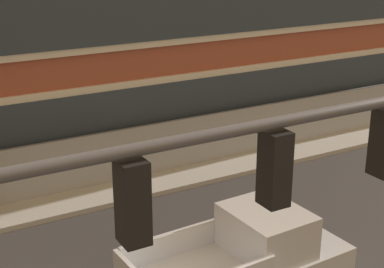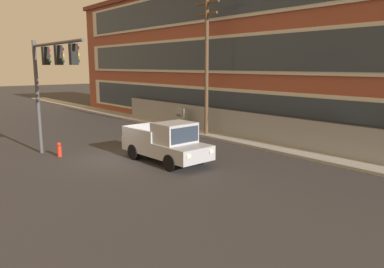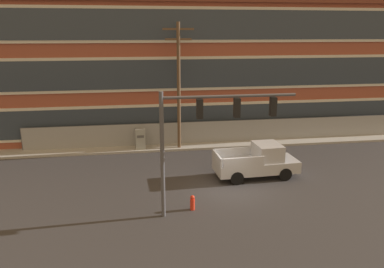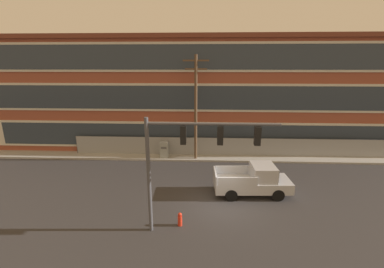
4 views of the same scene
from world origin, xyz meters
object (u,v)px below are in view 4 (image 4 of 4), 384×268
Objects in this scene: utility_pole_near_corner at (196,105)px; fire_hydrant at (180,219)px; pickup_truck_silver at (254,181)px; electrical_cabinet at (164,150)px; traffic_signal_mast at (190,150)px.

utility_pole_near_corner reaches higher than fire_hydrant.
electrical_cabinet is at bearing 137.86° from pickup_truck_silver.
traffic_signal_mast is 1.24× the size of pickup_truck_silver.
pickup_truck_silver is 0.55× the size of utility_pole_near_corner.
fire_hydrant is at bearing -141.00° from pickup_truck_silver.
pickup_truck_silver is 8.60m from utility_pole_near_corner.
fire_hydrant is (-0.54, -10.08, -4.74)m from utility_pole_near_corner.
traffic_signal_mast reaches higher than fire_hydrant.
utility_pole_near_corner reaches higher than traffic_signal_mast.
traffic_signal_mast reaches higher than pickup_truck_silver.
pickup_truck_silver is (4.11, 4.25, -3.56)m from traffic_signal_mast.
fire_hydrant is at bearing 140.84° from traffic_signal_mast.
electrical_cabinet is (-2.95, 10.64, -3.70)m from traffic_signal_mast.
pickup_truck_silver is 6.05m from fire_hydrant.
traffic_signal_mast is at bearing -74.49° from electrical_cabinet.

